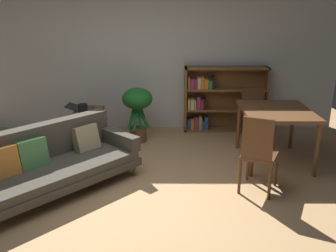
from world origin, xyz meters
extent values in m
plane|color=tan|center=(0.00, 0.00, 0.00)|extent=(8.16, 8.16, 0.00)
cube|color=silver|center=(0.00, 2.70, 1.35)|extent=(6.80, 0.10, 2.70)
cylinder|color=brown|center=(-0.06, 0.57, 0.07)|extent=(0.04, 0.04, 0.14)
cylinder|color=brown|center=(-0.59, 1.06, 0.07)|extent=(0.04, 0.04, 0.14)
cube|color=#474238|center=(-0.96, 0.13, 0.19)|extent=(1.99, 2.05, 0.10)
cube|color=#474238|center=(-0.96, 0.13, 0.29)|extent=(1.91, 1.97, 0.10)
cube|color=#474238|center=(-1.20, 0.36, 0.56)|extent=(1.45, 1.54, 0.43)
cube|color=#474238|center=(-0.32, 0.82, 0.44)|extent=(0.69, 0.65, 0.19)
cube|color=orange|center=(-1.46, -0.16, 0.50)|extent=(0.39, 0.40, 0.36)
cube|color=#4C894C|center=(-1.22, 0.10, 0.50)|extent=(0.38, 0.39, 0.36)
cube|color=tan|center=(-0.70, 0.66, 0.49)|extent=(0.39, 0.40, 0.36)
cube|color=brown|center=(-0.96, 2.31, 0.26)|extent=(0.43, 0.04, 0.51)
cube|color=brown|center=(-0.96, 1.27, 0.26)|extent=(0.43, 0.04, 0.51)
cube|color=brown|center=(-0.96, 1.79, 0.25)|extent=(0.43, 1.04, 0.04)
cube|color=brown|center=(-0.96, 1.79, 0.49)|extent=(0.43, 1.08, 0.04)
cube|color=brown|center=(-0.96, 1.79, 0.02)|extent=(0.43, 1.04, 0.04)
cube|color=#333338|center=(-1.00, 2.02, 0.52)|extent=(0.24, 0.34, 0.02)
cube|color=black|center=(-1.22, 2.03, 0.56)|extent=(0.22, 0.33, 0.08)
cylinder|color=black|center=(-0.92, 1.48, 0.63)|extent=(0.14, 0.14, 0.24)
cylinder|color=slate|center=(-0.92, 1.48, 0.68)|extent=(0.08, 0.08, 0.01)
cylinder|color=brown|center=(-0.12, 1.90, 0.12)|extent=(0.28, 0.28, 0.24)
cylinder|color=#1E6B28|center=(-0.03, 1.89, 0.41)|extent=(0.22, 0.06, 0.36)
cylinder|color=#1E6B28|center=(-0.06, 2.01, 0.51)|extent=(0.15, 0.26, 0.58)
cylinder|color=#1E6B28|center=(-0.15, 2.01, 0.47)|extent=(0.11, 0.27, 0.50)
cylinder|color=#1E6B28|center=(-0.20, 1.94, 0.52)|extent=(0.20, 0.13, 0.59)
cylinder|color=#1E6B28|center=(-0.20, 1.84, 0.46)|extent=(0.20, 0.17, 0.48)
cylinder|color=#1E6B28|center=(-0.15, 1.80, 0.43)|extent=(0.10, 0.24, 0.41)
cylinder|color=#1E6B28|center=(-0.09, 1.85, 0.40)|extent=(0.11, 0.13, 0.35)
ellipsoid|color=#1E6B28|center=(-0.12, 1.90, 0.74)|extent=(0.50, 0.50, 0.35)
cylinder|color=brown|center=(1.49, 1.58, 0.37)|extent=(0.06, 0.06, 0.73)
cylinder|color=brown|center=(1.49, 0.55, 0.37)|extent=(0.06, 0.06, 0.73)
cylinder|color=brown|center=(2.34, 1.58, 0.37)|extent=(0.06, 0.06, 0.73)
cylinder|color=brown|center=(2.34, 0.55, 0.37)|extent=(0.06, 0.06, 0.73)
cube|color=brown|center=(1.91, 1.07, 0.76)|extent=(0.94, 1.13, 0.05)
cylinder|color=#56351E|center=(2.05, 1.84, 0.22)|extent=(0.04, 0.04, 0.45)
cylinder|color=#56351E|center=(1.66, 1.81, 0.22)|extent=(0.04, 0.04, 0.45)
cylinder|color=#56351E|center=(2.02, 2.19, 0.22)|extent=(0.04, 0.04, 0.45)
cylinder|color=#56351E|center=(1.63, 2.16, 0.22)|extent=(0.04, 0.04, 0.45)
cube|color=#56351E|center=(1.84, 2.00, 0.47)|extent=(0.46, 0.43, 0.04)
cube|color=#56351E|center=(1.83, 2.18, 0.68)|extent=(0.39, 0.07, 0.38)
cylinder|color=#56351E|center=(1.42, 0.44, 0.22)|extent=(0.04, 0.04, 0.44)
cylinder|color=#56351E|center=(1.74, 0.28, 0.22)|extent=(0.04, 0.04, 0.44)
cylinder|color=#56351E|center=(1.25, 0.07, 0.22)|extent=(0.04, 0.04, 0.44)
cylinder|color=#56351E|center=(1.57, -0.08, 0.22)|extent=(0.04, 0.04, 0.44)
cube|color=#56351E|center=(1.49, 0.18, 0.46)|extent=(0.54, 0.56, 0.04)
cube|color=#56351E|center=(1.41, 0.00, 0.73)|extent=(0.33, 0.18, 0.49)
cube|color=brown|center=(0.69, 2.50, 0.58)|extent=(0.04, 0.29, 1.16)
cube|color=brown|center=(2.12, 2.50, 0.58)|extent=(0.04, 0.29, 1.16)
cube|color=brown|center=(1.40, 2.50, 1.14)|extent=(1.46, 0.29, 0.04)
cube|color=brown|center=(1.40, 2.50, 0.02)|extent=(1.46, 0.29, 0.04)
cube|color=brown|center=(1.40, 2.62, 0.58)|extent=(1.43, 0.04, 1.16)
cube|color=brown|center=(1.40, 2.50, 0.40)|extent=(1.43, 0.28, 0.04)
cube|color=brown|center=(1.40, 2.50, 0.77)|extent=(1.43, 0.28, 0.04)
cube|color=#2D5199|center=(0.75, 2.47, 0.13)|extent=(0.05, 0.18, 0.19)
cube|color=orange|center=(0.82, 2.47, 0.13)|extent=(0.06, 0.17, 0.18)
cube|color=#993884|center=(0.89, 2.47, 0.14)|extent=(0.06, 0.19, 0.22)
cube|color=gold|center=(0.96, 2.47, 0.15)|extent=(0.06, 0.20, 0.23)
cube|color=#2D5199|center=(1.01, 2.48, 0.12)|extent=(0.04, 0.23, 0.16)
cube|color=#2D5199|center=(1.07, 2.48, 0.15)|extent=(0.06, 0.23, 0.23)
cube|color=gold|center=(0.75, 2.48, 0.51)|extent=(0.05, 0.23, 0.19)
cube|color=silver|center=(0.81, 2.48, 0.50)|extent=(0.06, 0.22, 0.18)
cube|color=gold|center=(0.86, 2.48, 0.50)|extent=(0.03, 0.23, 0.17)
cube|color=#993884|center=(0.92, 2.48, 0.53)|extent=(0.06, 0.22, 0.23)
cube|color=red|center=(0.98, 2.48, 0.50)|extent=(0.05, 0.22, 0.17)
cube|color=black|center=(1.03, 2.48, 0.51)|extent=(0.04, 0.22, 0.19)
cube|color=orange|center=(0.74, 2.47, 0.89)|extent=(0.03, 0.19, 0.20)
cube|color=#993884|center=(0.80, 2.47, 0.87)|extent=(0.06, 0.20, 0.17)
cube|color=red|center=(0.86, 2.48, 0.87)|extent=(0.05, 0.21, 0.18)
cube|color=silver|center=(0.92, 2.48, 0.88)|extent=(0.05, 0.24, 0.19)
cube|color=orange|center=(0.98, 2.48, 0.89)|extent=(0.05, 0.21, 0.21)
cube|color=orange|center=(1.05, 2.47, 0.87)|extent=(0.07, 0.18, 0.17)
cube|color=#337F47|center=(1.12, 2.47, 0.86)|extent=(0.06, 0.18, 0.14)
cube|color=black|center=(1.17, 2.47, 0.90)|extent=(0.04, 0.18, 0.23)
camera|label=1|loc=(0.42, -3.90, 2.13)|focal=39.12mm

